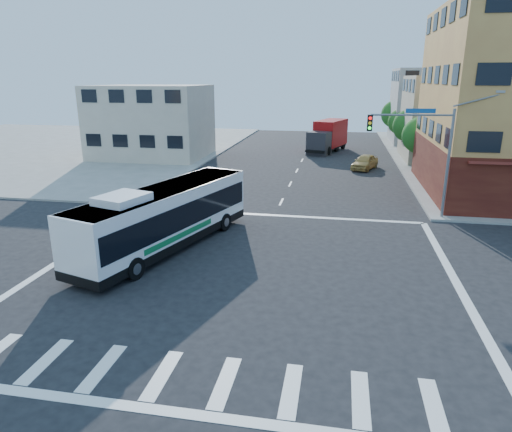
# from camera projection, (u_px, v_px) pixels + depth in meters

# --- Properties ---
(ground) EXTENTS (120.00, 120.00, 0.00)m
(ground) POSITION_uv_depth(u_px,v_px,m) (246.00, 273.00, 21.45)
(ground) COLOR black
(ground) RESTS_ON ground
(sidewalk_nw) EXTENTS (50.00, 50.00, 0.15)m
(sidewalk_nw) POSITION_uv_depth(u_px,v_px,m) (41.00, 146.00, 60.41)
(sidewalk_nw) COLOR gray
(sidewalk_nw) RESTS_ON ground
(building_east_near) EXTENTS (12.06, 10.06, 9.00)m
(building_east_near) POSITION_uv_depth(u_px,v_px,m) (463.00, 119.00, 49.17)
(building_east_near) COLOR tan
(building_east_near) RESTS_ON ground
(building_east_far) EXTENTS (12.06, 10.06, 10.00)m
(building_east_far) POSITION_uv_depth(u_px,v_px,m) (438.00, 107.00, 62.20)
(building_east_far) COLOR #ABABA5
(building_east_far) RESTS_ON ground
(building_west) EXTENTS (12.06, 10.06, 8.00)m
(building_west) POSITION_uv_depth(u_px,v_px,m) (152.00, 122.00, 51.43)
(building_west) COLOR beige
(building_west) RESTS_ON ground
(signal_mast_ne) EXTENTS (7.91, 1.13, 8.07)m
(signal_mast_ne) POSITION_uv_depth(u_px,v_px,m) (422.00, 142.00, 28.42)
(signal_mast_ne) COLOR slate
(signal_mast_ne) RESTS_ON ground
(street_tree_a) EXTENTS (3.60, 3.60, 5.53)m
(street_tree_a) POSITION_uv_depth(u_px,v_px,m) (422.00, 133.00, 44.62)
(street_tree_a) COLOR #3C2615
(street_tree_a) RESTS_ON ground
(street_tree_b) EXTENTS (3.80, 3.80, 5.79)m
(street_tree_b) POSITION_uv_depth(u_px,v_px,m) (411.00, 124.00, 52.10)
(street_tree_b) COLOR #3C2615
(street_tree_b) RESTS_ON ground
(street_tree_c) EXTENTS (3.40, 3.40, 5.29)m
(street_tree_c) POSITION_uv_depth(u_px,v_px,m) (402.00, 120.00, 59.71)
(street_tree_c) COLOR #3C2615
(street_tree_c) RESTS_ON ground
(street_tree_d) EXTENTS (4.00, 4.00, 6.03)m
(street_tree_d) POSITION_uv_depth(u_px,v_px,m) (396.00, 112.00, 67.12)
(street_tree_d) COLOR #3C2615
(street_tree_d) RESTS_ON ground
(transit_bus) EXTENTS (6.08, 12.49, 3.63)m
(transit_bus) POSITION_uv_depth(u_px,v_px,m) (166.00, 216.00, 24.09)
(transit_bus) COLOR black
(transit_bus) RESTS_ON ground
(box_truck) EXTENTS (4.86, 8.72, 3.77)m
(box_truck) POSITION_uv_depth(u_px,v_px,m) (328.00, 137.00, 56.05)
(box_truck) COLOR #252529
(box_truck) RESTS_ON ground
(parked_car) EXTENTS (3.16, 4.64, 1.47)m
(parked_car) POSITION_uv_depth(u_px,v_px,m) (365.00, 162.00, 45.51)
(parked_car) COLOR tan
(parked_car) RESTS_ON ground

